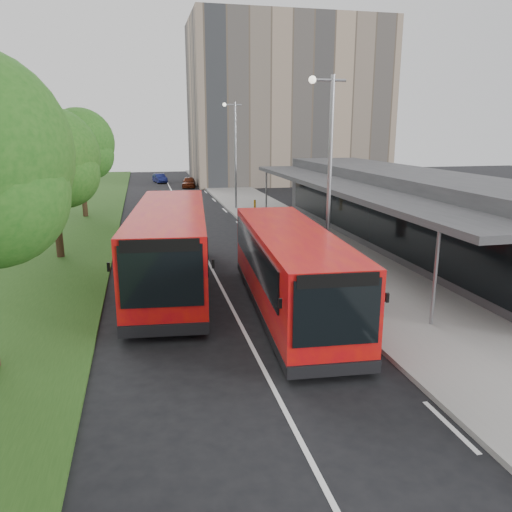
{
  "coord_description": "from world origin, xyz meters",
  "views": [
    {
      "loc": [
        -2.87,
        -16.33,
        6.21
      ],
      "look_at": [
        1.2,
        1.64,
        1.5
      ],
      "focal_mm": 35.0,
      "sensor_mm": 36.0,
      "label": 1
    }
  ],
  "objects_px": {
    "tree_far": "(80,147)",
    "car_near": "(189,182)",
    "bollard": "(255,207)",
    "car_far": "(160,178)",
    "bus_main": "(290,271)",
    "bus_second": "(171,247)",
    "lamp_post_far": "(234,149)",
    "tree_mid": "(51,162)",
    "lamp_post_near": "(328,169)",
    "litter_bin": "(297,232)"
  },
  "relations": [
    {
      "from": "tree_far",
      "to": "car_near",
      "type": "height_order",
      "value": "tree_far"
    },
    {
      "from": "bollard",
      "to": "car_far",
      "type": "distance_m",
      "value": 25.7
    },
    {
      "from": "bus_main",
      "to": "car_far",
      "type": "distance_m",
      "value": 44.86
    },
    {
      "from": "car_near",
      "to": "car_far",
      "type": "distance_m",
      "value": 6.48
    },
    {
      "from": "car_near",
      "to": "car_far",
      "type": "bearing_deg",
      "value": 124.66
    },
    {
      "from": "tree_far",
      "to": "bus_second",
      "type": "height_order",
      "value": "tree_far"
    },
    {
      "from": "lamp_post_far",
      "to": "car_far",
      "type": "bearing_deg",
      "value": 102.63
    },
    {
      "from": "tree_mid",
      "to": "car_far",
      "type": "distance_m",
      "value": 35.88
    },
    {
      "from": "lamp_post_far",
      "to": "car_near",
      "type": "bearing_deg",
      "value": 97.26
    },
    {
      "from": "lamp_post_near",
      "to": "bus_main",
      "type": "relative_size",
      "value": 0.77
    },
    {
      "from": "bollard",
      "to": "car_near",
      "type": "bearing_deg",
      "value": 99.0
    },
    {
      "from": "bus_main",
      "to": "bus_second",
      "type": "xyz_separation_m",
      "value": [
        -3.81,
        3.9,
        0.16
      ]
    },
    {
      "from": "car_far",
      "to": "tree_mid",
      "type": "bearing_deg",
      "value": -112.05
    },
    {
      "from": "bus_main",
      "to": "litter_bin",
      "type": "xyz_separation_m",
      "value": [
        3.39,
        10.14,
        -0.83
      ]
    },
    {
      "from": "bus_main",
      "to": "bus_second",
      "type": "height_order",
      "value": "bus_second"
    },
    {
      "from": "bus_main",
      "to": "bus_second",
      "type": "bearing_deg",
      "value": 138.27
    },
    {
      "from": "bus_main",
      "to": "bollard",
      "type": "relative_size",
      "value": 10.32
    },
    {
      "from": "tree_far",
      "to": "lamp_post_far",
      "type": "bearing_deg",
      "value": 4.87
    },
    {
      "from": "tree_mid",
      "to": "bus_second",
      "type": "distance_m",
      "value": 8.27
    },
    {
      "from": "lamp_post_far",
      "to": "car_far",
      "type": "distance_m",
      "value": 23.09
    },
    {
      "from": "lamp_post_near",
      "to": "litter_bin",
      "type": "distance_m",
      "value": 8.63
    },
    {
      "from": "tree_mid",
      "to": "lamp_post_far",
      "type": "height_order",
      "value": "lamp_post_far"
    },
    {
      "from": "bus_second",
      "to": "car_far",
      "type": "height_order",
      "value": "bus_second"
    },
    {
      "from": "litter_bin",
      "to": "bus_main",
      "type": "bearing_deg",
      "value": -108.51
    },
    {
      "from": "lamp_post_near",
      "to": "bus_second",
      "type": "xyz_separation_m",
      "value": [
        -6.03,
        1.29,
        -3.07
      ]
    },
    {
      "from": "litter_bin",
      "to": "bollard",
      "type": "distance_m",
      "value": 9.62
    },
    {
      "from": "bus_second",
      "to": "bollard",
      "type": "xyz_separation_m",
      "value": [
        6.99,
        15.86,
        -0.99
      ]
    },
    {
      "from": "car_far",
      "to": "car_near",
      "type": "bearing_deg",
      "value": -75.65
    },
    {
      "from": "lamp_post_near",
      "to": "litter_bin",
      "type": "height_order",
      "value": "lamp_post_near"
    },
    {
      "from": "lamp_post_near",
      "to": "car_far",
      "type": "distance_m",
      "value": 42.65
    },
    {
      "from": "lamp_post_near",
      "to": "lamp_post_far",
      "type": "height_order",
      "value": "same"
    },
    {
      "from": "bus_second",
      "to": "tree_mid",
      "type": "bearing_deg",
      "value": 137.32
    },
    {
      "from": "litter_bin",
      "to": "lamp_post_far",
      "type": "bearing_deg",
      "value": 95.37
    },
    {
      "from": "bus_main",
      "to": "bollard",
      "type": "distance_m",
      "value": 20.04
    },
    {
      "from": "tree_far",
      "to": "car_far",
      "type": "relative_size",
      "value": 2.43
    },
    {
      "from": "lamp_post_near",
      "to": "bus_main",
      "type": "height_order",
      "value": "lamp_post_near"
    },
    {
      "from": "lamp_post_far",
      "to": "bollard",
      "type": "xyz_separation_m",
      "value": [
        0.96,
        -2.85,
        -4.06
      ]
    },
    {
      "from": "lamp_post_far",
      "to": "bus_main",
      "type": "bearing_deg",
      "value": -95.61
    },
    {
      "from": "bollard",
      "to": "bus_second",
      "type": "bearing_deg",
      "value": -113.79
    },
    {
      "from": "bollard",
      "to": "car_near",
      "type": "height_order",
      "value": "car_near"
    },
    {
      "from": "lamp_post_far",
      "to": "bus_second",
      "type": "relative_size",
      "value": 0.69
    },
    {
      "from": "lamp_post_near",
      "to": "litter_bin",
      "type": "relative_size",
      "value": 7.85
    },
    {
      "from": "lamp_post_far",
      "to": "bus_second",
      "type": "xyz_separation_m",
      "value": [
        -6.03,
        -18.71,
        -3.07
      ]
    },
    {
      "from": "lamp_post_far",
      "to": "bus_second",
      "type": "bearing_deg",
      "value": -107.87
    },
    {
      "from": "bus_main",
      "to": "litter_bin",
      "type": "relative_size",
      "value": 10.24
    },
    {
      "from": "bus_main",
      "to": "car_far",
      "type": "bearing_deg",
      "value": 97.44
    },
    {
      "from": "tree_far",
      "to": "litter_bin",
      "type": "height_order",
      "value": "tree_far"
    },
    {
      "from": "tree_mid",
      "to": "tree_far",
      "type": "distance_m",
      "value": 12.0
    },
    {
      "from": "tree_far",
      "to": "tree_mid",
      "type": "bearing_deg",
      "value": -90.0
    },
    {
      "from": "lamp_post_near",
      "to": "bollard",
      "type": "height_order",
      "value": "lamp_post_near"
    }
  ]
}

